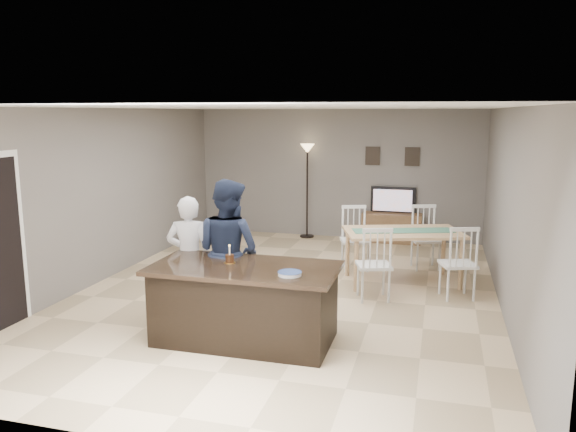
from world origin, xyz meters
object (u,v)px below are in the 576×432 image
(television, at_px, (393,200))
(plate_stack, at_px, (290,274))
(man, at_px, (228,251))
(dining_table, at_px, (403,240))
(floor_lamp, at_px, (307,165))
(woman, at_px, (189,257))
(birthday_cake, at_px, (230,258))
(kitchen_island, at_px, (245,303))
(tv_console, at_px, (392,228))

(television, relative_size, plate_stack, 3.50)
(man, distance_m, dining_table, 3.03)
(floor_lamp, bearing_deg, television, 1.60)
(woman, height_order, dining_table, woman)
(television, height_order, birthday_cake, television)
(woman, relative_size, plate_stack, 6.11)
(birthday_cake, bearing_deg, kitchen_island, -23.15)
(kitchen_island, relative_size, dining_table, 0.89)
(kitchen_island, distance_m, tv_console, 5.70)
(birthday_cake, bearing_deg, woman, 148.06)
(woman, bearing_deg, man, 166.11)
(tv_console, relative_size, birthday_cake, 5.59)
(tv_console, bearing_deg, man, -107.80)
(tv_console, height_order, woman, woman)
(kitchen_island, relative_size, television, 2.35)
(television, xyz_separation_m, birthday_cake, (-1.42, -5.55, 0.09))
(television, relative_size, man, 0.50)
(kitchen_island, bearing_deg, tv_console, 77.84)
(plate_stack, relative_size, floor_lamp, 0.13)
(woman, height_order, plate_stack, woman)
(kitchen_island, bearing_deg, birthday_cake, 156.85)
(man, xyz_separation_m, birthday_cake, (0.20, -0.46, 0.04))
(birthday_cake, bearing_deg, floor_lamp, 93.90)
(tv_console, relative_size, woman, 0.75)
(tv_console, xyz_separation_m, birthday_cake, (-1.42, -5.48, 0.65))
(kitchen_island, xyz_separation_m, television, (1.20, 5.64, 0.41))
(woman, xyz_separation_m, dining_table, (2.55, 2.25, -0.11))
(woman, xyz_separation_m, birthday_cake, (0.73, -0.46, 0.15))
(tv_console, height_order, television, television)
(dining_table, bearing_deg, birthday_cake, -142.17)
(tv_console, bearing_deg, woman, -113.18)
(woman, distance_m, birthday_cake, 0.88)
(plate_stack, bearing_deg, man, 142.47)
(plate_stack, height_order, floor_lamp, floor_lamp)
(tv_console, height_order, birthday_cake, birthday_cake)
(woman, relative_size, floor_lamp, 0.80)
(kitchen_island, bearing_deg, television, 77.99)
(woman, bearing_deg, television, -126.79)
(floor_lamp, bearing_deg, man, -87.96)
(kitchen_island, bearing_deg, woman, 149.93)
(television, relative_size, dining_table, 0.38)
(television, xyz_separation_m, dining_table, (0.40, -2.84, -0.18))
(tv_console, relative_size, plate_stack, 4.60)
(tv_console, relative_size, dining_table, 0.50)
(tv_console, bearing_deg, television, 90.00)
(woman, bearing_deg, floor_lamp, -107.97)
(kitchen_island, height_order, woman, woman)
(birthday_cake, bearing_deg, tv_console, 75.51)
(kitchen_island, distance_m, floor_lamp, 5.72)
(man, height_order, floor_lamp, floor_lamp)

